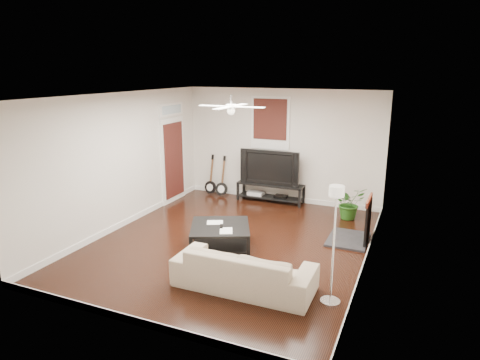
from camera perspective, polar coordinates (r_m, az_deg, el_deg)
The scene contains 14 objects.
room at distance 7.84m, azimuth -1.16°, elevation 1.09°, with size 5.01×6.01×2.81m.
brick_accent at distance 8.17m, azimuth 17.98°, elevation 0.92°, with size 0.02×2.20×2.80m, color #984431.
fireplace at distance 8.46m, azimuth 15.54°, elevation -5.08°, with size 0.80×1.10×0.92m, color black.
window_back at distance 10.57m, azimuth 4.07°, elevation 7.62°, with size 1.00×0.06×1.30m, color #39160F.
door_left at distance 10.66m, azimuth -9.00°, elevation 3.72°, with size 0.08×1.00×2.50m, color white.
tv_stand at distance 10.71m, azimuth 4.12°, elevation -1.68°, with size 1.68×0.45×0.47m, color black.
tv at distance 10.56m, azimuth 4.22°, elevation 1.82°, with size 1.50×0.20×0.87m, color black.
coffee_table at distance 7.95m, azimuth -2.68°, elevation -7.65°, with size 1.06×1.06×0.45m, color black.
sofa at distance 6.55m, azimuth 0.54°, elevation -11.88°, with size 2.14×0.84×0.62m, color tan.
floor_lamp at distance 6.07m, azimuth 12.47°, elevation -8.66°, with size 0.29×0.29×1.75m, color white, non-canonical shape.
potted_plant at distance 9.73m, azimuth 14.51°, elevation -3.00°, with size 0.66×0.57×0.73m, color #245A19.
guitar_left at distance 11.25m, azimuth -4.05°, elevation 0.70°, with size 0.33×0.23×1.07m, color black, non-canonical shape.
guitar_right at distance 11.07m, azimuth -2.51°, elevation 0.49°, with size 0.33×0.23×1.07m, color black, non-canonical shape.
ceiling_fan at distance 7.65m, azimuth -1.21°, elevation 9.86°, with size 1.24×1.24×0.32m, color white, non-canonical shape.
Camera 1 is at (3.17, -6.93, 3.24)m, focal length 31.70 mm.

